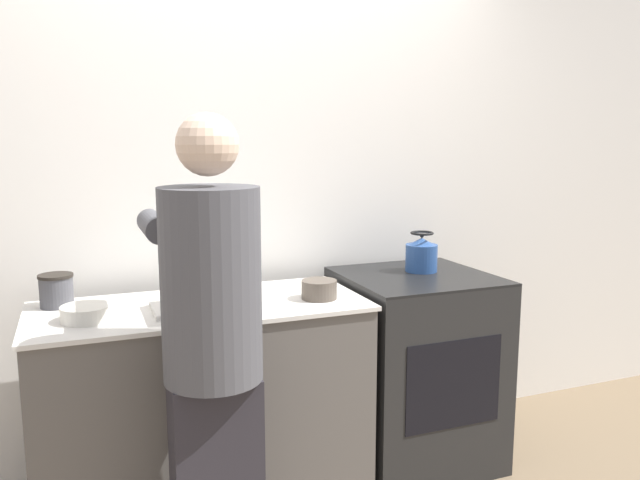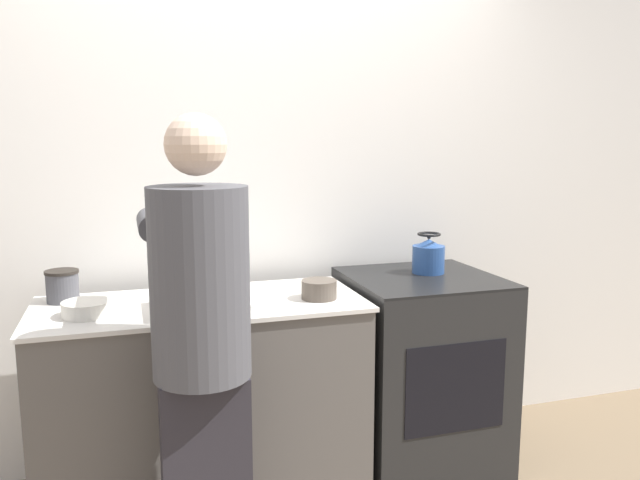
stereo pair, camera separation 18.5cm
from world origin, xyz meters
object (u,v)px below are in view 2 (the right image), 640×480
at_px(knife, 201,303).
at_px(canister_jar, 62,286).
at_px(person, 201,340).
at_px(oven, 420,370).
at_px(cutting_board, 201,304).
at_px(kettle, 428,256).
at_px(bowl_prep, 87,308).

bearing_deg(knife, canister_jar, 134.32).
height_order(person, knife, person).
bearing_deg(oven, cutting_board, -174.46).
distance_m(knife, kettle, 1.12).
distance_m(kettle, bowl_prep, 1.54).
xyz_separation_m(person, kettle, (1.15, 0.60, 0.11)).
distance_m(person, knife, 0.41).
bearing_deg(person, oven, 26.18).
distance_m(oven, person, 1.29).
height_order(person, kettle, person).
distance_m(oven, bowl_prep, 1.55).
relative_size(kettle, bowl_prep, 1.05).
height_order(kettle, canister_jar, kettle).
relative_size(oven, cutting_board, 2.41).
bearing_deg(oven, kettle, 47.10).
bearing_deg(oven, bowl_prep, -175.49).
height_order(oven, kettle, kettle).
xyz_separation_m(person, cutting_board, (0.05, 0.44, 0.01)).
bearing_deg(knife, oven, -12.15).
bearing_deg(canister_jar, cutting_board, -23.76).
height_order(knife, kettle, kettle).
distance_m(oven, cutting_board, 1.13).
height_order(oven, person, person).
relative_size(person, kettle, 8.45).
bearing_deg(person, bowl_prep, 132.21).
height_order(oven, bowl_prep, bowl_prep).
relative_size(cutting_board, canister_jar, 2.83).
bearing_deg(kettle, person, -152.46).
height_order(cutting_board, bowl_prep, bowl_prep).
xyz_separation_m(kettle, bowl_prep, (-1.53, -0.18, -0.08)).
xyz_separation_m(bowl_prep, canister_jar, (-0.10, 0.25, 0.04)).
bearing_deg(bowl_prep, kettle, 6.68).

